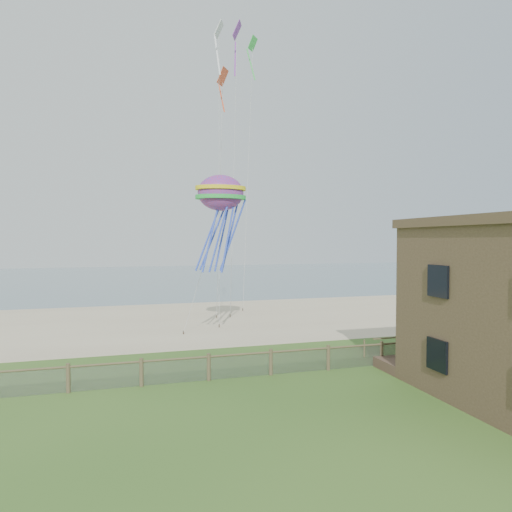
# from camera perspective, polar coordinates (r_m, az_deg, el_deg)

# --- Properties ---
(ground) EXTENTS (160.00, 160.00, 0.00)m
(ground) POSITION_cam_1_polar(r_m,az_deg,el_deg) (17.24, 8.48, -20.01)
(ground) COLOR #32581E
(ground) RESTS_ON ground
(sand_beach) EXTENTS (72.00, 20.00, 0.02)m
(sand_beach) POSITION_cam_1_polar(r_m,az_deg,el_deg) (37.67, -5.81, -7.87)
(sand_beach) COLOR tan
(sand_beach) RESTS_ON ground
(ocean) EXTENTS (160.00, 68.00, 0.02)m
(ocean) POSITION_cam_1_polar(r_m,az_deg,el_deg) (81.04, -11.49, -2.60)
(ocean) COLOR slate
(ocean) RESTS_ON ground
(chainlink_fence) EXTENTS (36.20, 0.20, 1.25)m
(chainlink_fence) POSITION_cam_1_polar(r_m,az_deg,el_deg) (22.37, 1.86, -13.30)
(chainlink_fence) COLOR brown
(chainlink_fence) RESTS_ON ground
(motel_deck) EXTENTS (15.00, 2.00, 0.50)m
(motel_deck) POSITION_cam_1_polar(r_m,az_deg,el_deg) (28.42, 28.84, -10.85)
(motel_deck) COLOR brown
(motel_deck) RESTS_ON ground
(picnic_table) EXTENTS (2.26, 2.03, 0.78)m
(picnic_table) POSITION_cam_1_polar(r_m,az_deg,el_deg) (23.71, 21.74, -12.95)
(picnic_table) COLOR brown
(picnic_table) RESTS_ON ground
(octopus_kite) EXTENTS (3.71, 3.06, 6.63)m
(octopus_kite) POSITION_cam_1_polar(r_m,az_deg,el_deg) (28.76, -4.42, 4.49)
(octopus_kite) COLOR red
(kite_white) EXTENTS (2.02, 1.59, 2.74)m
(kite_white) POSITION_cam_1_polar(r_m,az_deg,el_deg) (31.96, -4.65, 25.01)
(kite_white) COLOR white
(kite_purple) EXTENTS (2.48, 1.95, 3.61)m
(kite_purple) POSITION_cam_1_polar(r_m,az_deg,el_deg) (36.72, -2.38, 24.63)
(kite_purple) COLOR purple
(kite_red) EXTENTS (2.13, 2.00, 2.68)m
(kite_red) POSITION_cam_1_polar(r_m,az_deg,el_deg) (35.39, -4.18, 20.39)
(kite_red) COLOR #EB5229
(kite_green) EXTENTS (2.14, 2.05, 2.98)m
(kite_green) POSITION_cam_1_polar(r_m,az_deg,el_deg) (40.22, -0.41, 23.80)
(kite_green) COLOR green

